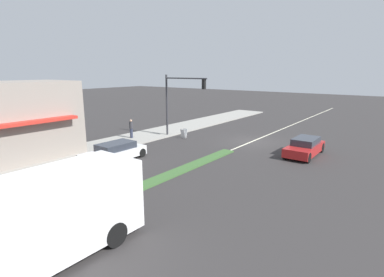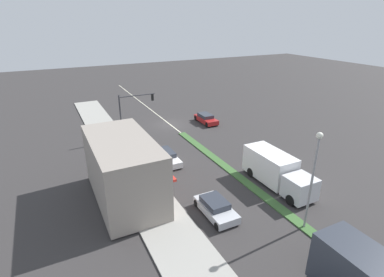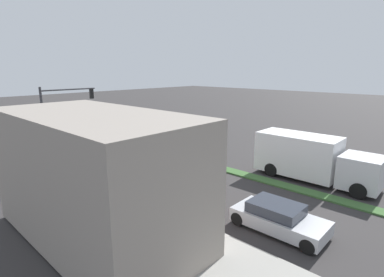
% 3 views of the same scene
% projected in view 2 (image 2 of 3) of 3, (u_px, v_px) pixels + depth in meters
% --- Properties ---
extents(ground_plane, '(160.00, 160.00, 0.00)m').
position_uv_depth(ground_plane, '(244.00, 181.00, 28.14)').
color(ground_plane, '#333030').
extents(sidewalk_right, '(4.00, 73.00, 0.12)m').
position_uv_depth(sidewalk_right, '(155.00, 209.00, 23.97)').
color(sidewalk_right, '#9E9B93').
rests_on(sidewalk_right, ground).
extents(median_strip, '(0.90, 46.00, 0.10)m').
position_uv_depth(median_strip, '(321.00, 240.00, 20.66)').
color(median_strip, '#3D6633').
rests_on(median_strip, ground).
extents(lane_marking_center, '(0.16, 60.00, 0.01)m').
position_uv_depth(lane_marking_center, '(170.00, 124.00, 43.05)').
color(lane_marking_center, beige).
rests_on(lane_marking_center, ground).
extents(building_corner_store, '(5.41, 9.78, 5.25)m').
position_uv_depth(building_corner_store, '(124.00, 169.00, 24.55)').
color(building_corner_store, gray).
rests_on(building_corner_store, sidewalk_right).
extents(traffic_signal_main, '(4.59, 0.34, 5.60)m').
position_uv_depth(traffic_signal_main, '(131.00, 108.00, 36.88)').
color(traffic_signal_main, '#333338').
rests_on(traffic_signal_main, sidewalk_right).
extents(street_lamp, '(0.44, 0.44, 7.37)m').
position_uv_depth(street_lamp, '(314.00, 170.00, 20.17)').
color(street_lamp, gray).
rests_on(street_lamp, median_strip).
extents(pedestrian, '(0.34, 0.34, 1.68)m').
position_uv_depth(pedestrian, '(115.00, 143.00, 34.17)').
color(pedestrian, '#282D42').
rests_on(pedestrian, sidewalk_right).
extents(warning_aframe_sign, '(0.45, 0.53, 0.84)m').
position_uv_depth(warning_aframe_sign, '(137.00, 133.00, 38.51)').
color(warning_aframe_sign, silver).
rests_on(warning_aframe_sign, ground).
extents(delivery_truck, '(2.44, 7.50, 2.87)m').
position_uv_depth(delivery_truck, '(276.00, 170.00, 27.09)').
color(delivery_truck, silver).
rests_on(delivery_truck, ground).
extents(hatchback_red, '(1.79, 4.36, 1.28)m').
position_uv_depth(hatchback_red, '(206.00, 119.00, 43.52)').
color(hatchback_red, '#AD1E1E').
rests_on(hatchback_red, ground).
extents(van_white, '(1.79, 4.57, 1.25)m').
position_uv_depth(van_white, '(166.00, 157.00, 31.67)').
color(van_white, silver).
rests_on(van_white, ground).
extents(sedan_silver, '(1.90, 4.08, 1.25)m').
position_uv_depth(sedan_silver, '(216.00, 208.00, 23.21)').
color(sedan_silver, '#B7BABF').
rests_on(sedan_silver, ground).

